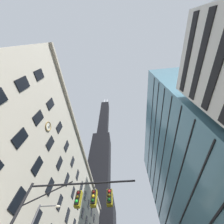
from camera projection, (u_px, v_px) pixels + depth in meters
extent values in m
cube|color=beige|center=(38.00, 213.00, 28.60)|extent=(16.23, 64.35, 28.48)
cube|color=#B2A893|center=(86.00, 160.00, 39.80)|extent=(0.70, 64.35, 0.60)
cube|color=black|center=(18.00, 200.00, 13.72)|extent=(0.14, 1.40, 2.20)
cube|color=black|center=(36.00, 220.00, 16.27)|extent=(0.14, 1.40, 2.20)
cube|color=black|center=(20.00, 138.00, 14.76)|extent=(0.14, 1.40, 2.20)
cube|color=black|center=(37.00, 166.00, 17.32)|extent=(0.14, 1.40, 2.20)
cube|color=black|center=(50.00, 187.00, 19.88)|extent=(0.14, 1.40, 2.20)
cube|color=black|center=(60.00, 203.00, 22.44)|extent=(0.14, 1.40, 2.20)
cube|color=black|center=(68.00, 215.00, 24.99)|extent=(0.14, 1.40, 2.20)
cube|color=black|center=(22.00, 84.00, 15.80)|extent=(0.14, 1.40, 2.20)
cube|color=black|center=(38.00, 118.00, 18.36)|extent=(0.14, 1.40, 2.20)
cube|color=black|center=(50.00, 143.00, 20.92)|extent=(0.14, 1.40, 2.20)
cube|color=black|center=(60.00, 163.00, 23.48)|extent=(0.14, 1.40, 2.20)
cube|color=black|center=(67.00, 179.00, 26.04)|extent=(0.14, 1.40, 2.20)
cube|color=black|center=(73.00, 193.00, 28.60)|extent=(0.14, 1.40, 2.20)
cube|color=black|center=(78.00, 204.00, 31.16)|extent=(0.14, 1.40, 2.20)
cube|color=black|center=(83.00, 213.00, 33.71)|extent=(0.14, 1.40, 2.20)
cube|color=black|center=(86.00, 221.00, 36.27)|extent=(0.14, 1.40, 2.20)
cube|color=black|center=(39.00, 75.00, 19.41)|extent=(0.14, 1.40, 2.20)
cube|color=black|center=(50.00, 104.00, 21.97)|extent=(0.14, 1.40, 2.20)
cube|color=black|center=(59.00, 127.00, 24.52)|extent=(0.14, 1.40, 2.20)
cube|color=black|center=(66.00, 146.00, 27.08)|extent=(0.14, 1.40, 2.20)
cube|color=black|center=(72.00, 162.00, 29.64)|extent=(0.14, 1.40, 2.20)
cube|color=black|center=(78.00, 175.00, 32.20)|extent=(0.14, 1.40, 2.20)
cube|color=black|center=(82.00, 186.00, 34.76)|extent=(0.14, 1.40, 2.20)
cube|color=black|center=(86.00, 196.00, 37.32)|extent=(0.14, 1.40, 2.20)
cube|color=black|center=(89.00, 204.00, 39.88)|extent=(0.14, 1.40, 2.20)
cube|color=black|center=(92.00, 212.00, 42.43)|extent=(0.14, 1.40, 2.20)
cube|color=black|center=(94.00, 218.00, 44.99)|extent=(0.14, 1.40, 2.20)
torus|color=olive|center=(48.00, 126.00, 20.68)|extent=(0.14, 1.56, 1.56)
cylinder|color=silver|center=(48.00, 126.00, 20.68)|extent=(0.05, 1.34, 1.34)
cube|color=black|center=(49.00, 127.00, 20.74)|extent=(0.03, 0.40, 0.14)
cube|color=black|center=(50.00, 126.00, 20.96)|extent=(0.03, 0.29, 0.57)
cube|color=black|center=(100.00, 164.00, 115.41)|extent=(17.76, 17.76, 64.33)
cube|color=black|center=(104.00, 119.00, 177.49)|extent=(11.42, 11.42, 80.41)
cylinder|color=silver|center=(104.00, 102.00, 220.94)|extent=(1.20, 1.20, 20.62)
cylinder|color=silver|center=(107.00, 102.00, 220.71)|extent=(1.20, 1.20, 20.62)
cube|color=black|center=(218.00, 65.00, 13.14)|extent=(0.16, 10.32, 1.10)
cube|color=black|center=(200.00, 60.00, 15.71)|extent=(0.16, 10.32, 1.10)
cube|color=black|center=(188.00, 56.00, 18.29)|extent=(0.16, 10.32, 1.10)
cube|color=teal|center=(201.00, 173.00, 32.78)|extent=(18.22, 43.06, 42.89)
cube|color=black|center=(181.00, 220.00, 25.12)|extent=(0.12, 42.06, 0.24)
cube|color=black|center=(173.00, 198.00, 28.55)|extent=(0.12, 42.06, 0.24)
cube|color=black|center=(166.00, 180.00, 31.98)|extent=(0.12, 42.06, 0.24)
cube|color=black|center=(161.00, 166.00, 35.42)|extent=(0.12, 42.06, 0.24)
cube|color=black|center=(157.00, 154.00, 38.85)|extent=(0.12, 42.06, 0.24)
cube|color=black|center=(153.00, 145.00, 42.28)|extent=(0.12, 42.06, 0.24)
cube|color=black|center=(150.00, 137.00, 45.71)|extent=(0.12, 42.06, 0.24)
cylinder|color=black|center=(82.00, 184.00, 10.25)|extent=(8.40, 0.14, 0.14)
cylinder|color=black|center=(48.00, 193.00, 9.86)|extent=(3.45, 0.10, 1.73)
cylinder|color=black|center=(80.00, 188.00, 10.00)|extent=(0.04, 0.04, 0.60)
cube|color=black|center=(78.00, 198.00, 9.36)|extent=(0.30, 0.30, 0.90)
cube|color=olive|center=(78.00, 199.00, 9.45)|extent=(0.40, 0.40, 1.04)
sphere|color=#450808|center=(78.00, 193.00, 9.52)|extent=(0.20, 0.20, 0.20)
sphere|color=#4B3A08|center=(77.00, 197.00, 9.28)|extent=(0.20, 0.20, 0.20)
sphere|color=green|center=(76.00, 201.00, 9.04)|extent=(0.20, 0.20, 0.20)
cylinder|color=black|center=(95.00, 187.00, 9.95)|extent=(0.04, 0.04, 0.60)
cube|color=black|center=(94.00, 197.00, 9.30)|extent=(0.30, 0.30, 0.90)
cube|color=olive|center=(94.00, 198.00, 9.39)|extent=(0.40, 0.40, 1.04)
sphere|color=#450808|center=(94.00, 192.00, 9.46)|extent=(0.20, 0.20, 0.20)
sphere|color=yellow|center=(93.00, 196.00, 9.22)|extent=(0.20, 0.20, 0.20)
sphere|color=#083D10|center=(93.00, 200.00, 8.98)|extent=(0.20, 0.20, 0.20)
cylinder|color=black|center=(110.00, 186.00, 9.89)|extent=(0.04, 0.04, 0.60)
cube|color=black|center=(109.00, 196.00, 9.25)|extent=(0.30, 0.30, 0.90)
cube|color=olive|center=(110.00, 198.00, 9.33)|extent=(0.40, 0.40, 1.04)
sphere|color=red|center=(109.00, 191.00, 9.40)|extent=(0.20, 0.20, 0.20)
sphere|color=#4B3A08|center=(109.00, 195.00, 9.16)|extent=(0.20, 0.20, 0.20)
sphere|color=#083D10|center=(109.00, 200.00, 8.92)|extent=(0.20, 0.20, 0.20)
cylinder|color=#47474C|center=(49.00, 206.00, 14.09)|extent=(2.10, 0.10, 0.10)
ellipsoid|color=#EFE5C6|center=(58.00, 207.00, 13.95)|extent=(0.56, 0.32, 0.24)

